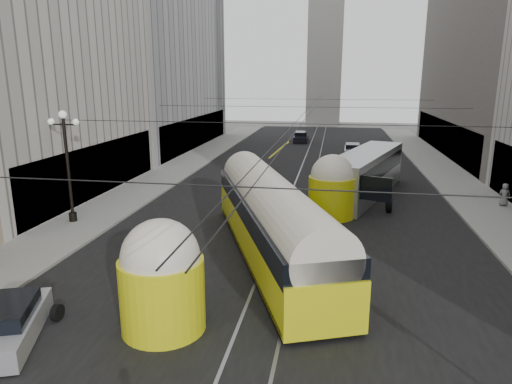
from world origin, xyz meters
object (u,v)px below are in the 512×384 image
at_px(sedan_silver, 9,324).
at_px(pedestrian_sidewalk_right, 504,195).
at_px(city_bus, 365,172).
at_px(streetcar, 272,218).

height_order(sedan_silver, pedestrian_sidewalk_right, pedestrian_sidewalk_right).
bearing_deg(city_bus, pedestrian_sidewalk_right, -12.08).
relative_size(streetcar, city_bus, 1.30).
bearing_deg(city_bus, streetcar, -111.45).
xyz_separation_m(streetcar, sedan_silver, (-7.34, -8.53, -1.31)).
height_order(city_bus, sedan_silver, city_bus).
height_order(city_bus, pedestrian_sidewalk_right, city_bus).
bearing_deg(sedan_silver, streetcar, 49.30).
bearing_deg(pedestrian_sidewalk_right, streetcar, 39.23).
relative_size(streetcar, pedestrian_sidewalk_right, 11.24).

